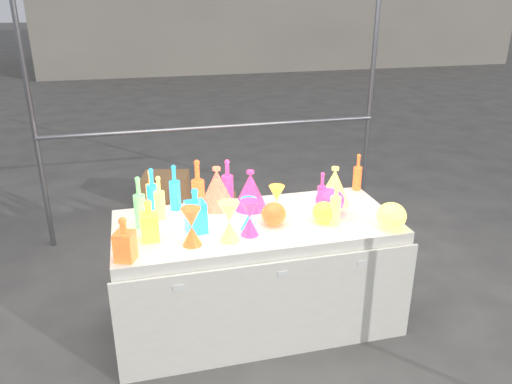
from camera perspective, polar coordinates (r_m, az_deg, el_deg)
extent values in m
plane|color=slate|center=(3.59, 0.00, -14.22)|extent=(80.00, 80.00, 0.00)
cylinder|color=gray|center=(4.48, -24.27, 8.17)|extent=(0.04, 0.04, 2.40)
cylinder|color=gray|center=(4.93, 12.96, 10.64)|extent=(0.04, 0.04, 2.40)
cylinder|color=gray|center=(4.48, -4.65, 7.40)|extent=(3.00, 0.04, 0.04)
cube|color=white|center=(3.38, 0.00, -9.08)|extent=(1.80, 0.80, 0.75)
cube|color=white|center=(3.07, 1.95, -13.54)|extent=(1.84, 0.02, 0.68)
cube|color=white|center=(2.83, -8.87, -10.79)|extent=(0.06, 0.00, 0.03)
cube|color=white|center=(2.92, 3.05, -9.34)|extent=(0.06, 0.00, 0.03)
cube|color=white|center=(3.09, 12.03, -7.98)|extent=(0.06, 0.00, 0.03)
cube|color=#AF7C4F|center=(5.37, -10.21, 0.29)|extent=(0.53, 0.43, 0.34)
cube|color=#AF7C4F|center=(5.27, -6.50, -1.52)|extent=(0.88, 0.69, 0.07)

